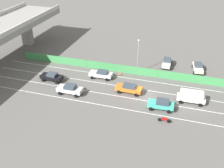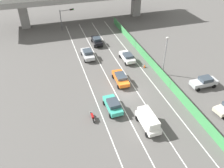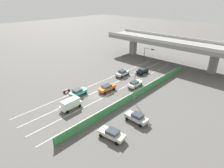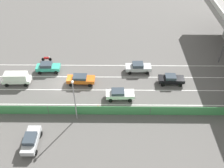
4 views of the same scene
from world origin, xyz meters
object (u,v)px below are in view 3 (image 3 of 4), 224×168
parked_wagon_silver (137,117)px  traffic_light (148,52)px  car_van_white (71,104)px  car_sedan_black (142,71)px  motorcycle (66,91)px  street_lamp (135,84)px  traffic_cone (134,93)px  car_hatchback_white (135,84)px  car_taxi_teal (78,92)px  parked_sedan_cream (112,134)px  car_sedan_silver (122,73)px  car_taxi_orange (107,88)px

parked_wagon_silver → traffic_light: (-17.76, 30.58, 2.64)m
car_van_white → car_sedan_black: 25.86m
car_sedan_black → parked_wagon_silver: bearing=-57.9°
car_van_white → motorcycle: 7.58m
parked_wagon_silver → traffic_light: 35.46m
street_lamp → traffic_cone: bearing=125.0°
car_van_white → traffic_cone: (5.74, 13.90, -0.86)m
car_hatchback_white → traffic_cone: 4.00m
parked_wagon_silver → traffic_cone: size_ratio=6.25×
car_van_white → car_taxi_teal: 5.66m
parked_sedan_cream → car_van_white: bearing=176.3°
parked_wagon_silver → traffic_light: size_ratio=0.88×
car_sedan_silver → traffic_light: 15.88m
parked_wagon_silver → street_lamp: bearing=130.8°
car_sedan_silver → car_taxi_teal: (0.11, -16.04, -0.00)m
car_taxi_orange → car_taxi_teal: car_taxi_teal is taller
parked_wagon_silver → street_lamp: street_lamp is taller
car_sedan_black → car_taxi_teal: bearing=-98.3°
car_sedan_silver → motorcycle: size_ratio=2.33×
car_taxi_teal → traffic_light: traffic_light is taller
car_sedan_black → traffic_cone: bearing=-63.2°
car_hatchback_white → traffic_cone: size_ratio=6.33×
motorcycle → traffic_light: size_ratio=0.39×
traffic_light → street_lamp: bearing=-62.5°
car_sedan_silver → car_van_white: car_van_white is taller
car_taxi_teal → car_sedan_black: bearing=81.7°
traffic_light → car_taxi_teal: bearing=-86.6°
car_taxi_orange → motorcycle: (-6.57, -7.16, -0.45)m
car_sedan_silver → motorcycle: 17.31m
car_sedan_black → parked_wagon_silver: size_ratio=0.98×
car_sedan_black → traffic_cone: size_ratio=6.11×
car_hatchback_white → traffic_cone: (2.25, -3.26, -0.56)m
parked_sedan_cream → car_sedan_silver: bearing=126.4°
motorcycle → car_sedan_silver: bearing=79.5°
car_sedan_silver → parked_sedan_cream: 26.50m
car_taxi_orange → parked_sedan_cream: size_ratio=1.00×
motorcycle → street_lamp: size_ratio=0.28×
traffic_cone → car_sedan_silver: bearing=144.3°
car_taxi_teal → car_hatchback_white: bearing=61.4°
car_hatchback_white → car_sedan_silver: bearing=154.2°
car_taxi_teal → parked_sedan_cream: bearing=-18.8°
traffic_light → street_lamp: size_ratio=0.71×
parked_sedan_cream → parked_wagon_silver: (0.28, 6.33, 0.04)m
car_taxi_orange → street_lamp: size_ratio=0.66×
traffic_cone → street_lamp: bearing=-55.0°
car_van_white → traffic_light: (-5.29, 36.11, 2.40)m
car_hatchback_white → parked_sedan_cream: parked_sedan_cream is taller
car_taxi_orange → car_taxi_teal: 7.01m
car_van_white → parked_sedan_cream: 12.23m
car_van_white → parked_sedan_cream: bearing=-3.7°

